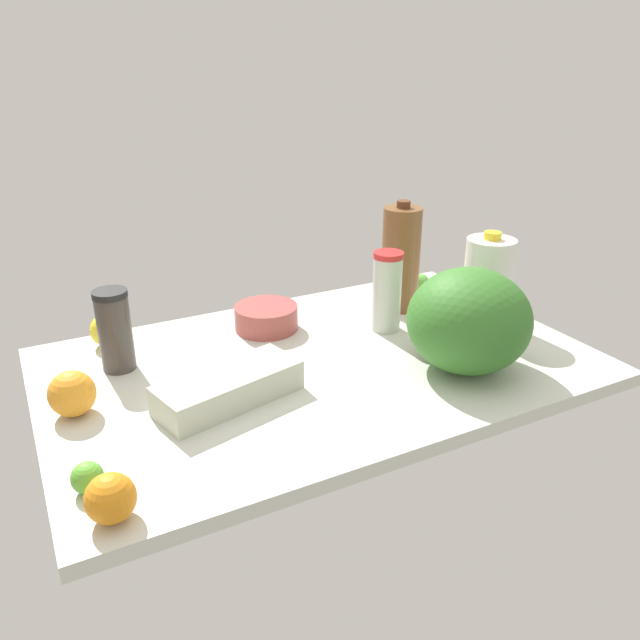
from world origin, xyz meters
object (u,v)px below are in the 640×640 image
lime_by_jug (87,478)px  orange_loose (72,394)px  milk_jug (487,283)px  lemon_beside_bowl (107,330)px  chocolate_milk_jug (401,259)px  lime_near_front (420,284)px  orange_far_back (111,498)px  mixing_bowl (266,317)px  tumbler_cup (387,291)px  watermelon (469,321)px  shaker_bottle (115,330)px  egg_carton (229,388)px

lime_by_jug → orange_loose: orange_loose is taller
milk_jug → lemon_beside_bowl: milk_jug is taller
chocolate_milk_jug → lime_near_front: chocolate_milk_jug is taller
milk_jug → orange_far_back: 102.48cm
mixing_bowl → milk_jug: (-50.04, 23.16, 8.28)cm
orange_loose → lemon_beside_bowl: bearing=-112.1°
tumbler_cup → mixing_bowl: bearing=-28.1°
watermelon → shaker_bottle: (67.35, -35.06, -2.15)cm
orange_far_back → orange_loose: bearing=-88.6°
tumbler_cup → lime_near_front: bearing=-144.2°
egg_carton → watermelon: watermelon is taller
chocolate_milk_jug → mixing_bowl: 38.95cm
egg_carton → lemon_beside_bowl: lemon_beside_bowl is taller
lime_near_front → lemon_beside_bowl: (85.20, -6.96, 0.87)cm
egg_carton → watermelon: 52.53cm
egg_carton → milk_jug: 71.22cm
watermelon → lime_near_front: watermelon is taller
shaker_bottle → lime_by_jug: 42.84cm
egg_carton → milk_jug: bearing=171.0°
chocolate_milk_jug → orange_loose: bearing=10.5°
tumbler_cup → lime_near_front: (-21.95, -15.86, -7.07)cm
tumbler_cup → lemon_beside_bowl: 67.53cm
orange_loose → lime_near_front: orange_loose is taller
watermelon → lemon_beside_bowl: size_ratio=3.40×
chocolate_milk_jug → lemon_beside_bowl: size_ratio=3.76×
milk_jug → orange_far_back: size_ratio=3.16×
orange_far_back → chocolate_milk_jug: bearing=-149.8°
egg_carton → chocolate_milk_jug: chocolate_milk_jug is taller
shaker_bottle → mixing_bowl: bearing=-173.1°
chocolate_milk_jug → orange_loose: (85.69, 15.96, -9.41)cm
shaker_bottle → lime_near_front: bearing=-175.8°
tumbler_cup → shaker_bottle: bearing=-8.6°
watermelon → orange_loose: size_ratio=2.97×
watermelon → mixing_bowl: 50.54cm
lemon_beside_bowl → orange_far_back: lemon_beside_bowl is taller
egg_carton → milk_jug: size_ratio=1.21×
watermelon → tumbler_cup: 25.85cm
shaker_bottle → tumbler_cup: size_ratio=0.91×
shaker_bottle → orange_far_back: size_ratio=2.38×
lime_near_front → orange_far_back: 110.61cm
chocolate_milk_jug → milk_jug: bearing=123.4°
mixing_bowl → tumbler_cup: bearing=151.9°
tumbler_cup → egg_carton: bearing=17.8°
lime_by_jug → egg_carton: bearing=-151.8°
watermelon → lemon_beside_bowl: bearing=-35.7°
egg_carton → lime_near_front: (-68.75, -30.91, -0.05)cm
chocolate_milk_jug → shaker_bottle: bearing=0.6°
shaker_bottle → milk_jug: (-87.03, 18.66, 2.18)cm
lime_by_jug → lime_near_front: 108.63cm
tumbler_cup → lime_near_front: 27.99cm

